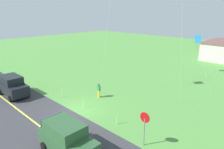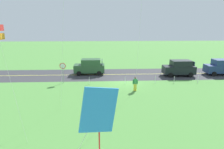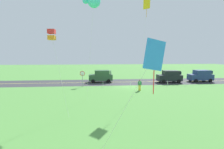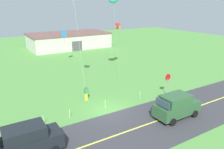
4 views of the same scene
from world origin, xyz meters
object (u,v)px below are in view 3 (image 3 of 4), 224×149
(kite_yellow_high, at_px, (93,1))
(car_parked_west_far, at_px, (201,76))
(car_parked_west_near, at_px, (170,76))
(kite_red_low, at_px, (147,6))
(stop_sign, at_px, (82,76))
(kite_blue_mid, at_px, (154,57))
(person_adult_near, at_px, (140,85))
(kite_green_far, at_px, (52,35))
(car_suv_foreground, at_px, (101,76))

(kite_yellow_high, bearing_deg, car_parked_west_far, -150.47)
(car_parked_west_near, xyz_separation_m, kite_red_low, (7.23, 8.44, 10.04))
(kite_yellow_high, bearing_deg, stop_sign, -75.47)
(car_parked_west_near, bearing_deg, kite_blue_mid, 64.01)
(car_parked_west_near, distance_m, kite_yellow_high, 20.06)
(person_adult_near, distance_m, kite_green_far, 14.39)
(car_parked_west_near, bearing_deg, car_parked_west_far, -176.35)
(kite_red_low, height_order, kite_green_far, kite_red_low)
(stop_sign, relative_size, kite_green_far, 0.35)
(kite_blue_mid, bearing_deg, person_adult_near, -102.79)
(kite_green_far, bearing_deg, kite_yellow_high, -129.10)
(kite_red_low, xyz_separation_m, kite_yellow_high, (6.50, 2.54, -0.38))
(car_parked_west_near, height_order, kite_red_low, kite_red_low)
(kite_red_low, bearing_deg, car_parked_west_far, -146.96)
(car_suv_foreground, distance_m, kite_green_far, 18.04)
(car_suv_foreground, height_order, kite_blue_mid, kite_blue_mid)
(kite_red_low, bearing_deg, kite_yellow_high, 21.36)
(person_adult_near, bearing_deg, stop_sign, 17.42)
(car_suv_foreground, xyz_separation_m, person_adult_near, (-5.45, 7.80, -0.29))
(car_parked_west_far, distance_m, kite_red_low, 19.08)
(kite_green_far, bearing_deg, kite_red_low, -145.97)
(stop_sign, bearing_deg, car_parked_west_far, -171.96)
(car_parked_west_near, relative_size, kite_blue_mid, 0.75)
(kite_blue_mid, bearing_deg, car_parked_west_near, -115.99)
(person_adult_near, bearing_deg, car_parked_west_near, -99.38)
(car_parked_west_far, height_order, stop_sign, stop_sign)
(car_suv_foreground, height_order, car_parked_west_far, same)
(car_suv_foreground, bearing_deg, car_parked_west_near, 173.22)
(car_suv_foreground, xyz_separation_m, car_parked_west_near, (-12.77, 1.52, 0.00))
(car_parked_west_far, height_order, kite_red_low, kite_red_low)
(stop_sign, xyz_separation_m, person_adult_near, (-8.54, 3.55, -0.94))
(kite_red_low, relative_size, kite_yellow_high, 1.05)
(kite_green_far, bearing_deg, car_parked_west_far, -146.54)
(kite_blue_mid, bearing_deg, car_parked_west_far, -127.09)
(car_parked_west_near, distance_m, car_parked_west_far, 6.39)
(car_parked_west_far, bearing_deg, kite_green_far, 33.46)
(stop_sign, bearing_deg, kite_blue_mid, 103.66)
(car_parked_west_far, distance_m, kite_yellow_high, 25.04)
(kite_blue_mid, xyz_separation_m, kite_green_far, (6.02, -7.55, 1.71))
(car_parked_west_far, relative_size, kite_red_low, 0.37)
(car_parked_west_far, distance_m, kite_green_far, 28.64)
(car_parked_west_far, xyz_separation_m, kite_blue_mid, (17.40, 23.02, 3.95))
(car_parked_west_near, xyz_separation_m, stop_sign, (15.86, 2.73, 0.65))
(car_suv_foreground, bearing_deg, car_parked_west_far, 176.68)
(stop_sign, distance_m, kite_green_far, 13.37)
(kite_blue_mid, distance_m, kite_green_far, 9.80)
(car_parked_west_near, relative_size, kite_red_low, 0.37)
(car_suv_foreground, relative_size, person_adult_near, 2.75)
(car_parked_west_near, xyz_separation_m, kite_green_far, (17.05, 15.07, 5.66))
(car_suv_foreground, bearing_deg, kite_blue_mid, 94.13)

